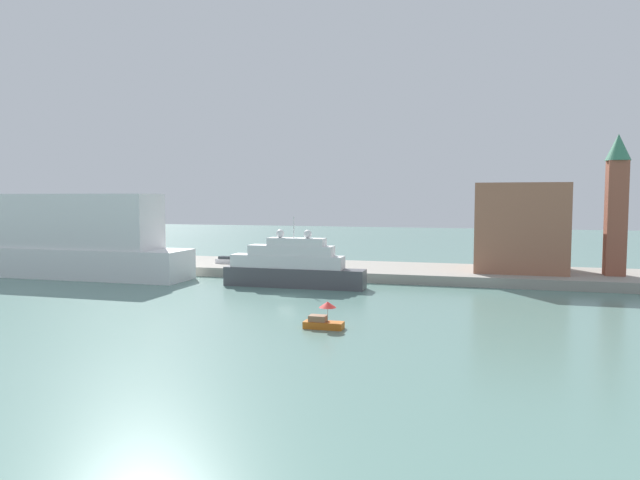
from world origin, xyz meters
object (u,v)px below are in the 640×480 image
at_px(large_yacht, 292,267).
at_px(mooring_bollard, 321,269).
at_px(cruise_ship, 12,237).
at_px(harbor_building, 519,227).
at_px(small_motorboat, 324,319).
at_px(bell_tower, 616,199).
at_px(parked_car, 226,260).
at_px(person_figure, 244,261).

xyz_separation_m(large_yacht, mooring_bollard, (2.46, 8.69, -1.22)).
bearing_deg(cruise_ship, harbor_building, 11.43).
bearing_deg(cruise_ship, small_motorboat, -22.10).
bearing_deg(large_yacht, mooring_bollard, 74.20).
bearing_deg(large_yacht, bell_tower, 17.76).
height_order(large_yacht, small_motorboat, large_yacht).
bearing_deg(parked_car, small_motorboat, -53.45).
relative_size(cruise_ship, parked_car, 17.88).
bearing_deg(small_motorboat, bell_tower, 49.06).
bearing_deg(large_yacht, small_motorboat, -64.88).
relative_size(person_figure, mooring_bollard, 2.25).
bearing_deg(large_yacht, cruise_ship, 179.50).
height_order(cruise_ship, harbor_building, cruise_ship).
xyz_separation_m(harbor_building, person_figure, (-48.88, -6.09, -6.77)).
distance_m(small_motorboat, harbor_building, 51.62).
height_order(small_motorboat, parked_car, small_motorboat).
height_order(cruise_ship, person_figure, cruise_ship).
distance_m(cruise_ship, small_motorboat, 73.15).
xyz_separation_m(cruise_ship, small_motorboat, (67.55, -27.43, -5.96)).
bearing_deg(person_figure, large_yacht, -42.91).
bearing_deg(harbor_building, parked_car, -175.85).
distance_m(cruise_ship, harbor_building, 92.06).
bearing_deg(small_motorboat, cruise_ship, 157.90).
distance_m(harbor_building, parked_car, 54.21).
bearing_deg(harbor_building, large_yacht, -152.05).
relative_size(small_motorboat, person_figure, 2.61).
relative_size(large_yacht, mooring_bollard, 31.09).
bearing_deg(harbor_building, bell_tower, -10.75).
bearing_deg(mooring_bollard, bell_tower, 8.73).
xyz_separation_m(cruise_ship, parked_car, (36.58, 14.35, -4.81)).
distance_m(person_figure, mooring_bollard, 16.53).
bearing_deg(harbor_building, mooring_bollard, -163.00).
distance_m(harbor_building, mooring_bollard, 35.07).
bearing_deg(parked_car, bell_tower, 0.95).
relative_size(cruise_ship, mooring_bollard, 95.59).
bearing_deg(large_yacht, person_figure, 137.09).
xyz_separation_m(small_motorboat, parked_car, (-30.97, 41.77, 1.15)).
bearing_deg(bell_tower, large_yacht, -162.24).
xyz_separation_m(cruise_ship, mooring_bollard, (57.38, 8.21, -5.03)).
xyz_separation_m(large_yacht, cruise_ship, (-54.92, 0.48, 3.81)).
bearing_deg(mooring_bollard, large_yacht, -105.80).
distance_m(small_motorboat, bell_tower, 58.27).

